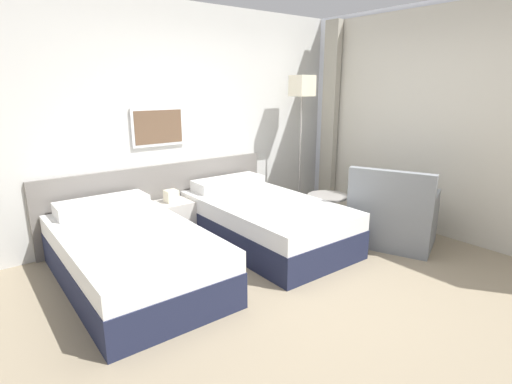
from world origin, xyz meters
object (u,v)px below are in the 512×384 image
Objects in this scene: bed_near_door at (131,255)px; floor_lamp at (302,96)px; nightstand at (173,219)px; side_table at (327,207)px; armchair at (392,219)px; bed_near_window at (265,221)px.

floor_lamp reaches higher than bed_near_door.
nightstand is 1.20× the size of side_table.
side_table is (2.33, -0.26, 0.09)m from bed_near_door.
nightstand reaches higher than side_table.
side_table is 0.45× the size of armchair.
floor_lamp reaches higher than armchair.
bed_near_window is 1.05× the size of floor_lamp.
side_table is at bearing 5.78° from armchair.
floor_lamp is 2.04m from armchair.
side_table is at bearing -18.59° from bed_near_window.
nightstand is at bearing 136.09° from bed_near_window.
nightstand is 0.54× the size of armchair.
bed_near_window is 1.89m from floor_lamp.
nightstand is at bearing 176.09° from floor_lamp.
armchair is (2.69, -0.92, 0.04)m from bed_near_door.
side_table is (1.55, -1.01, 0.11)m from nightstand.
nightstand is at bearing 43.91° from bed_near_door.
bed_near_window is 3.38× the size of nightstand.
armchair is at bearing -90.60° from floor_lamp.
bed_near_door is 2.84m from armchair.
side_table is 0.75m from armchair.
bed_near_door is 1.00× the size of bed_near_window.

